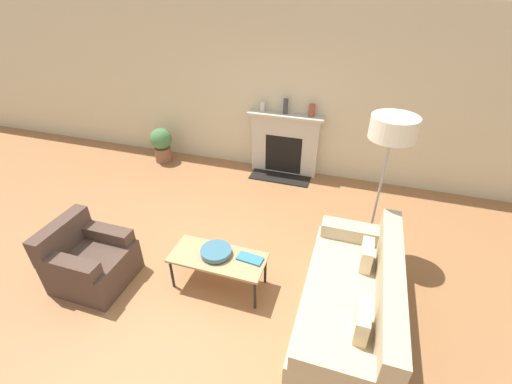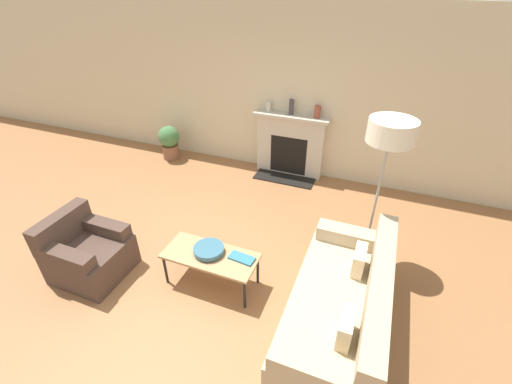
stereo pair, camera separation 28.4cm
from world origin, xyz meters
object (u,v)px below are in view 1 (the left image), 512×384
at_px(bowl, 216,251).
at_px(mantel_vase_left, 263,106).
at_px(potted_plant, 162,143).
at_px(book, 250,259).
at_px(floor_lamp, 392,135).
at_px(mantel_vase_center_right, 312,110).
at_px(armchair_near, 89,261).
at_px(fireplace, 285,145).
at_px(coffee_table, 218,259).
at_px(mantel_vase_center_left, 286,106).
at_px(couch, 353,301).

height_order(bowl, mantel_vase_left, mantel_vase_left).
bearing_deg(potted_plant, book, -43.91).
xyz_separation_m(floor_lamp, potted_plant, (-4.00, 1.49, -1.31)).
height_order(bowl, mantel_vase_center_right, mantel_vase_center_right).
xyz_separation_m(armchair_near, mantel_vase_center_right, (2.00, 3.38, 0.93)).
relative_size(fireplace, mantel_vase_center_right, 6.57).
distance_m(coffee_table, floor_lamp, 2.40).
bearing_deg(mantel_vase_center_right, potted_plant, -173.73).
bearing_deg(fireplace, mantel_vase_center_left, 144.39).
relative_size(couch, book, 6.47).
xyz_separation_m(fireplace, mantel_vase_center_left, (-0.02, 0.01, 0.71)).
distance_m(fireplace, bowl, 2.94).
bearing_deg(book, fireplace, 101.82).
bearing_deg(mantel_vase_left, fireplace, -1.92).
xyz_separation_m(bowl, mantel_vase_center_left, (0.07, 2.96, 0.77)).
xyz_separation_m(floor_lamp, mantel_vase_left, (-2.03, 1.80, -0.46)).
bearing_deg(floor_lamp, book, -139.43).
xyz_separation_m(armchair_near, bowl, (1.47, 0.42, 0.19)).
bearing_deg(bowl, book, 5.94).
bearing_deg(bowl, potted_plant, 131.11).
bearing_deg(book, mantel_vase_center_left, 102.18).
height_order(couch, mantel_vase_center_right, mantel_vase_center_right).
bearing_deg(mantel_vase_center_right, mantel_vase_left, 180.00).
distance_m(armchair_near, mantel_vase_center_left, 3.83).
height_order(coffee_table, mantel_vase_left, mantel_vase_left).
xyz_separation_m(armchair_near, floor_lamp, (3.16, 1.57, 1.38)).
bearing_deg(mantel_vase_center_right, mantel_vase_center_left, 180.00).
xyz_separation_m(fireplace, mantel_vase_center_right, (0.43, 0.01, 0.68)).
relative_size(bowl, book, 1.16).
bearing_deg(mantel_vase_center_right, coffee_table, -99.40).
bearing_deg(mantel_vase_center_left, coffee_table, -90.77).
bearing_deg(mantel_vase_center_right, couch, -71.04).
height_order(mantel_vase_left, mantel_vase_center_left, mantel_vase_center_left).
bearing_deg(book, mantel_vase_left, 109.99).
distance_m(coffee_table, mantel_vase_center_right, 3.14).
xyz_separation_m(armchair_near, mantel_vase_center_left, (1.54, 3.38, 0.96)).
bearing_deg(mantel_vase_left, mantel_vase_center_right, 0.00).
distance_m(mantel_vase_center_right, potted_plant, 2.98).
distance_m(armchair_near, floor_lamp, 3.79).
distance_m(armchair_near, mantel_vase_left, 3.68).
xyz_separation_m(mantel_vase_left, mantel_vase_center_left, (0.41, 0.00, 0.04)).
bearing_deg(floor_lamp, mantel_vase_center_right, 122.91).
distance_m(armchair_near, book, 1.93).
bearing_deg(mantel_vase_center_left, potted_plant, -172.55).
height_order(couch, mantel_vase_left, mantel_vase_left).
bearing_deg(fireplace, coffee_table, -91.17).
bearing_deg(bowl, fireplace, 88.21).
height_order(coffee_table, mantel_vase_center_right, mantel_vase_center_right).
height_order(book, mantel_vase_left, mantel_vase_left).
distance_m(coffee_table, book, 0.38).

